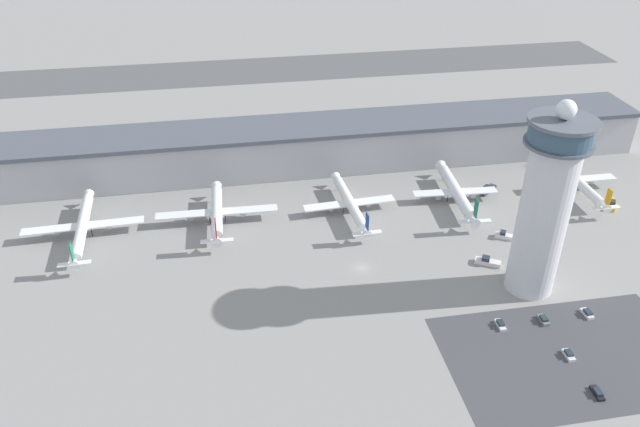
{
  "coord_description": "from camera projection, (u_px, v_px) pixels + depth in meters",
  "views": [
    {
      "loc": [
        -38.99,
        -149.88,
        114.47
      ],
      "look_at": [
        -9.63,
        18.83,
        9.2
      ],
      "focal_mm": 35.0,
      "sensor_mm": 36.0,
      "label": 1
    }
  ],
  "objects": [
    {
      "name": "airplane_gate_echo",
      "position": [
        575.0,
        180.0,
        230.63
      ],
      "size": [
        32.43,
        43.56,
        11.7
      ],
      "color": "white",
      "rests_on": "ground"
    },
    {
      "name": "service_truck_water",
      "position": [
        488.0,
        262.0,
        192.65
      ],
      "size": [
        8.09,
        6.06,
        2.53
      ],
      "color": "black",
      "rests_on": "ground"
    },
    {
      "name": "airplane_gate_delta",
      "position": [
        456.0,
        192.0,
        223.44
      ],
      "size": [
        30.83,
        43.08,
        12.65
      ],
      "color": "white",
      "rests_on": "ground"
    },
    {
      "name": "control_tower",
      "position": [
        546.0,
        204.0,
        168.69
      ],
      "size": [
        17.93,
        17.93,
        58.12
      ],
      "color": "silver",
      "rests_on": "ground"
    },
    {
      "name": "ground_plane",
      "position": [
        361.0,
        268.0,
        191.43
      ],
      "size": [
        1000.0,
        1000.0,
        0.0
      ],
      "primitive_type": "plane",
      "color": "gray"
    },
    {
      "name": "airplane_gate_alpha",
      "position": [
        82.0,
        226.0,
        203.62
      ],
      "size": [
        38.97,
        44.88,
        11.59
      ],
      "color": "white",
      "rests_on": "ground"
    },
    {
      "name": "car_maroon_suv",
      "position": [
        569.0,
        355.0,
        158.84
      ],
      "size": [
        1.88,
        4.28,
        1.53
      ],
      "color": "black",
      "rests_on": "ground"
    },
    {
      "name": "service_truck_catering",
      "position": [
        488.0,
        190.0,
        231.19
      ],
      "size": [
        8.21,
        6.99,
        2.79
      ],
      "color": "black",
      "rests_on": "ground"
    },
    {
      "name": "service_truck_fuel",
      "position": [
        611.0,
        204.0,
        222.25
      ],
      "size": [
        6.62,
        8.51,
        2.79
      ],
      "color": "black",
      "rests_on": "ground"
    },
    {
      "name": "terminal_building",
      "position": [
        322.0,
        144.0,
        245.37
      ],
      "size": [
        256.53,
        25.0,
        18.18
      ],
      "color": "#B2B2B7",
      "rests_on": "ground"
    },
    {
      "name": "airplane_gate_bravo",
      "position": [
        217.0,
        212.0,
        210.98
      ],
      "size": [
        41.33,
        37.88,
        12.24
      ],
      "color": "white",
      "rests_on": "ground"
    },
    {
      "name": "parking_lot_surface",
      "position": [
        569.0,
        356.0,
        159.2
      ],
      "size": [
        64.0,
        40.0,
        0.01
      ],
      "primitive_type": "cube",
      "color": "#424247",
      "rests_on": "ground"
    },
    {
      "name": "runway_strip",
      "position": [
        285.0,
        69.0,
        351.71
      ],
      "size": [
        384.8,
        44.0,
        0.01
      ],
      "primitive_type": "cube",
      "color": "#515154",
      "rests_on": "ground"
    },
    {
      "name": "car_blue_compact",
      "position": [
        543.0,
        320.0,
        170.15
      ],
      "size": [
        1.91,
        4.38,
        1.6
      ],
      "color": "black",
      "rests_on": "ground"
    },
    {
      "name": "service_truck_baggage",
      "position": [
        504.0,
        236.0,
        205.0
      ],
      "size": [
        6.26,
        4.85,
        2.56
      ],
      "color": "black",
      "rests_on": "ground"
    },
    {
      "name": "car_white_wagon",
      "position": [
        500.0,
        325.0,
        168.54
      ],
      "size": [
        1.86,
        4.57,
        1.5
      ],
      "color": "black",
      "rests_on": "ground"
    },
    {
      "name": "airplane_gate_charlie",
      "position": [
        350.0,
        203.0,
        217.26
      ],
      "size": [
        32.81,
        41.8,
        11.12
      ],
      "color": "white",
      "rests_on": "ground"
    },
    {
      "name": "car_green_van",
      "position": [
        597.0,
        393.0,
        148.14
      ],
      "size": [
        1.92,
        4.72,
        1.36
      ],
      "color": "black",
      "rests_on": "ground"
    },
    {
      "name": "car_silver_sedan",
      "position": [
        587.0,
        313.0,
        172.39
      ],
      "size": [
        2.01,
        4.49,
        1.57
      ],
      "color": "black",
      "rests_on": "ground"
    }
  ]
}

